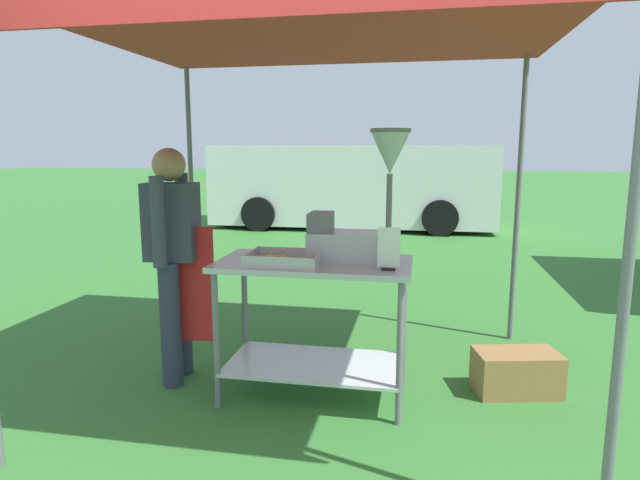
{
  "coord_description": "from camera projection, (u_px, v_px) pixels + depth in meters",
  "views": [
    {
      "loc": [
        0.48,
        -2.36,
        1.6
      ],
      "look_at": [
        -0.18,
        1.06,
        1.01
      ],
      "focal_mm": 29.94,
      "sensor_mm": 36.0,
      "label": 1
    }
  ],
  "objects": [
    {
      "name": "donut_tray",
      "position": [
        285.0,
        260.0,
        3.28
      ],
      "size": [
        0.45,
        0.33,
        0.07
      ],
      "color": "#B7B7BC",
      "rests_on": "donut_cart"
    },
    {
      "name": "supply_crate",
      "position": [
        516.0,
        372.0,
        3.54
      ],
      "size": [
        0.59,
        0.41,
        0.28
      ],
      "color": "olive",
      "rests_on": "ground"
    },
    {
      "name": "donut_fryer",
      "position": [
        362.0,
        214.0,
        3.33
      ],
      "size": [
        0.62,
        0.28,
        0.82
      ],
      "color": "#B7B7BC",
      "rests_on": "donut_cart"
    },
    {
      "name": "ground_plane",
      "position": [
        390.0,
        252.0,
        8.45
      ],
      "size": [
        70.0,
        70.0,
        0.0
      ],
      "primitive_type": "plane",
      "color": "#33702D"
    },
    {
      "name": "vendor",
      "position": [
        174.0,
        253.0,
        3.62
      ],
      "size": [
        0.46,
        0.54,
        1.61
      ],
      "color": "#2D3347",
      "rests_on": "ground"
    },
    {
      "name": "menu_sign",
      "position": [
        389.0,
        252.0,
        3.09
      ],
      "size": [
        0.13,
        0.05,
        0.25
      ],
      "color": "black",
      "rests_on": "donut_cart"
    },
    {
      "name": "stall_canopy",
      "position": [
        317.0,
        33.0,
        3.22
      ],
      "size": [
        3.06,
        2.64,
        2.37
      ],
      "color": "slate",
      "rests_on": "ground"
    },
    {
      "name": "donut_cart",
      "position": [
        314.0,
        301.0,
        3.4
      ],
      "size": [
        1.22,
        0.65,
        0.9
      ],
      "color": "#B7B7BC",
      "rests_on": "ground"
    },
    {
      "name": "van_white",
      "position": [
        352.0,
        185.0,
        11.12
      ],
      "size": [
        5.71,
        2.15,
        1.69
      ],
      "color": "white",
      "rests_on": "ground"
    }
  ]
}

